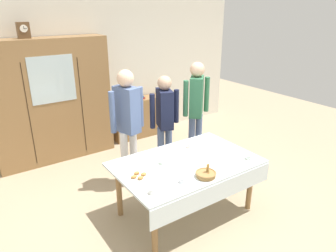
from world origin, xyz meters
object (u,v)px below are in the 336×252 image
object	(u,v)px
wall_cabinet	(52,101)
bread_basket	(206,174)
tea_cup_far_left	(190,146)
person_by_cabinet	(196,103)
spoon_far_right	(212,143)
tea_cup_mid_left	(152,192)
pastry_plate	(139,177)
book_stack	(140,97)
person_beside_shelf	(165,116)
dining_table	(188,169)
person_behind_table_left	(127,117)
tea_cup_mid_right	(249,157)
tea_cup_front_edge	(163,162)
spoon_mid_left	(221,154)
bookshelf_low	(140,117)
tea_cup_far_right	(182,181)
mantel_clock	(23,30)

from	to	relation	value
wall_cabinet	bread_basket	world-z (taller)	wall_cabinet
tea_cup_far_left	person_by_cabinet	bearing A→B (deg)	46.60
wall_cabinet	spoon_far_right	distance (m)	2.80
tea_cup_far_left	tea_cup_mid_left	size ratio (longest dim) A/B	1.00
pastry_plate	person_by_cabinet	xyz separation A→B (m)	(1.67, 1.04, 0.31)
book_stack	tea_cup_far_left	xyz separation A→B (m)	(-0.53, -2.32, -0.07)
bread_basket	person_beside_shelf	bearing A→B (deg)	74.10
dining_table	book_stack	xyz separation A→B (m)	(0.82, 2.64, 0.18)
tea_cup_mid_left	person_behind_table_left	distance (m)	1.49
tea_cup_mid_right	spoon_far_right	world-z (taller)	tea_cup_mid_right
tea_cup_front_edge	person_by_cabinet	world-z (taller)	person_by_cabinet
tea_cup_far_left	spoon_mid_left	xyz separation A→B (m)	(0.22, -0.36, -0.02)
bookshelf_low	tea_cup_far_left	world-z (taller)	same
dining_table	person_behind_table_left	xyz separation A→B (m)	(-0.27, 1.06, 0.43)
tea_cup_far_left	tea_cup_far_right	bearing A→B (deg)	-133.66
bread_basket	person_beside_shelf	size ratio (longest dim) A/B	0.15
bookshelf_low	book_stack	xyz separation A→B (m)	(0.00, 0.00, 0.43)
mantel_clock	spoon_far_right	world-z (taller)	mantel_clock
spoon_far_right	person_behind_table_left	world-z (taller)	person_behind_table_left
spoon_mid_left	dining_table	bearing A→B (deg)	175.13
dining_table	mantel_clock	world-z (taller)	mantel_clock
spoon_mid_left	person_by_cabinet	size ratio (longest dim) A/B	0.07
dining_table	spoon_far_right	world-z (taller)	spoon_far_right
tea_cup_mid_right	book_stack	bearing A→B (deg)	87.56
tea_cup_mid_right	person_beside_shelf	xyz separation A→B (m)	(-0.31, 1.44, 0.20)
dining_table	wall_cabinet	bearing A→B (deg)	109.16
spoon_mid_left	person_by_cabinet	bearing A→B (deg)	66.45
tea_cup_far_right	spoon_mid_left	xyz separation A→B (m)	(0.84, 0.29, -0.02)
tea_cup_far_right	tea_cup_mid_right	xyz separation A→B (m)	(1.02, -0.03, 0.00)
pastry_plate	person_behind_table_left	distance (m)	1.15
tea_cup_far_left	bread_basket	distance (m)	0.77
mantel_clock	person_beside_shelf	distance (m)	2.50
pastry_plate	mantel_clock	bearing A→B (deg)	100.95
tea_cup_mid_left	spoon_mid_left	distance (m)	1.26
tea_cup_front_edge	tea_cup_far_right	distance (m)	0.49
spoon_far_right	pastry_plate	bearing A→B (deg)	-169.42
person_by_cabinet	person_behind_table_left	size ratio (longest dim) A/B	0.99
mantel_clock	book_stack	size ratio (longest dim) A/B	1.27
tea_cup_mid_left	spoon_mid_left	world-z (taller)	tea_cup_mid_left
spoon_far_right	person_by_cabinet	distance (m)	0.92
dining_table	wall_cabinet	xyz separation A→B (m)	(-0.90, 2.59, 0.39)
person_beside_shelf	person_behind_table_left	world-z (taller)	person_behind_table_left
tea_cup_far_left	person_behind_table_left	distance (m)	0.98
tea_cup_mid_right	person_by_cabinet	size ratio (longest dim) A/B	0.07
tea_cup_far_right	person_behind_table_left	bearing A→B (deg)	87.39
tea_cup_mid_left	person_beside_shelf	size ratio (longest dim) A/B	0.08
mantel_clock	bread_basket	world-z (taller)	mantel_clock
wall_cabinet	person_behind_table_left	size ratio (longest dim) A/B	1.19
pastry_plate	spoon_far_right	xyz separation A→B (m)	(1.32, 0.25, -0.01)
bread_basket	wall_cabinet	bearing A→B (deg)	106.21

